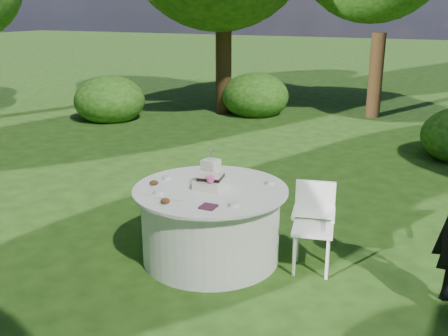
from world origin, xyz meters
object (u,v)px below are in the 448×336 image
(table, at_px, (211,223))
(chair, at_px, (314,219))
(napkins, at_px, (208,207))
(cake, at_px, (211,177))

(table, height_order, chair, chair)
(napkins, distance_m, cake, 0.54)
(table, xyz_separation_m, cake, (0.01, -0.00, 0.50))
(cake, bearing_deg, table, 159.38)
(cake, xyz_separation_m, chair, (1.00, 0.26, -0.37))
(table, distance_m, cake, 0.50)
(napkins, bearing_deg, table, 114.27)
(chair, bearing_deg, cake, -165.54)
(napkins, height_order, chair, chair)
(chair, bearing_deg, table, -165.80)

